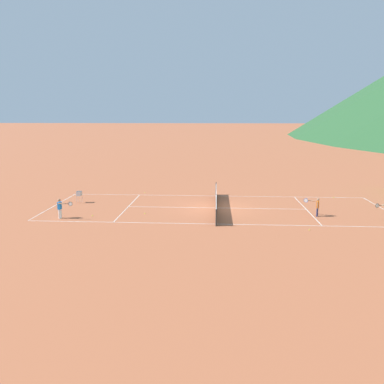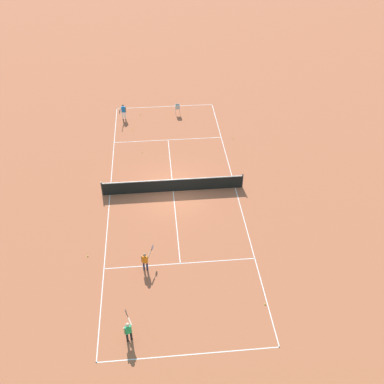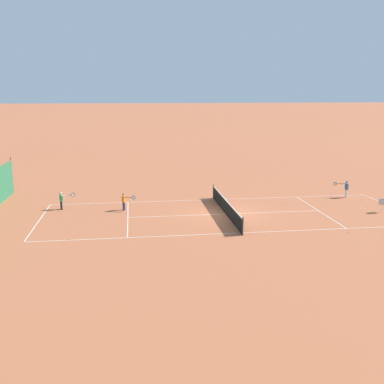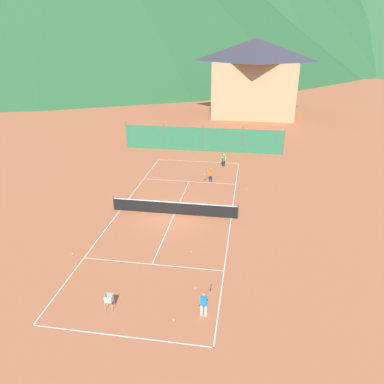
% 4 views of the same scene
% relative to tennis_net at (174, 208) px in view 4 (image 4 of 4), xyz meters
% --- Properties ---
extents(ground_plane, '(600.00, 600.00, 0.00)m').
position_rel_tennis_net_xyz_m(ground_plane, '(0.00, 0.00, -0.50)').
color(ground_plane, '#B7603D').
extents(court_line_markings, '(8.25, 23.85, 0.01)m').
position_rel_tennis_net_xyz_m(court_line_markings, '(0.00, 0.00, -0.50)').
color(court_line_markings, white).
rests_on(court_line_markings, ground).
extents(tennis_net, '(9.18, 0.08, 1.06)m').
position_rel_tennis_net_xyz_m(tennis_net, '(0.00, 0.00, 0.00)').
color(tennis_net, '#2D2D2D').
rests_on(tennis_net, ground).
extents(windscreen_fence_far, '(17.28, 0.08, 2.90)m').
position_rel_tennis_net_xyz_m(windscreen_fence_far, '(-0.00, 15.50, 0.81)').
color(windscreen_fence_far, '#2D754C').
rests_on(windscreen_fence_far, ground).
extents(player_far_service, '(0.68, 0.94, 1.21)m').
position_rel_tennis_net_xyz_m(player_far_service, '(1.84, 6.62, 0.21)').
color(player_far_service, '#23284C').
rests_on(player_far_service, ground).
extents(player_near_baseline, '(0.48, 1.06, 1.31)m').
position_rel_tennis_net_xyz_m(player_near_baseline, '(3.44, -10.02, 0.26)').
color(player_near_baseline, white).
rests_on(player_near_baseline, ground).
extents(player_far_baseline, '(0.40, 1.07, 1.24)m').
position_rel_tennis_net_xyz_m(player_far_baseline, '(2.66, 10.85, 0.23)').
color(player_far_baseline, black).
rests_on(player_far_baseline, ground).
extents(tennis_ball_by_net_right, '(0.07, 0.07, 0.07)m').
position_rel_tennis_net_xyz_m(tennis_ball_by_net_right, '(2.00, -4.80, -0.47)').
color(tennis_ball_by_net_right, '#CCE033').
rests_on(tennis_ball_by_net_right, ground).
extents(tennis_ball_far_corner, '(0.07, 0.07, 0.07)m').
position_rel_tennis_net_xyz_m(tennis_ball_far_corner, '(5.04, 5.41, -0.47)').
color(tennis_ball_far_corner, '#CCE033').
rests_on(tennis_ball_far_corner, ground).
extents(tennis_ball_near_corner, '(0.07, 0.07, 0.07)m').
position_rel_tennis_net_xyz_m(tennis_ball_near_corner, '(-3.97, 9.52, -0.47)').
color(tennis_ball_near_corner, '#CCE033').
rests_on(tennis_ball_near_corner, ground).
extents(tennis_ball_alley_right, '(0.07, 0.07, 0.07)m').
position_rel_tennis_net_xyz_m(tennis_ball_alley_right, '(2.11, -10.61, -0.47)').
color(tennis_ball_alley_right, '#CCE033').
rests_on(tennis_ball_alley_right, ground).
extents(tennis_ball_service_box, '(0.07, 0.07, 0.07)m').
position_rel_tennis_net_xyz_m(tennis_ball_service_box, '(-4.96, -6.11, -0.47)').
color(tennis_ball_service_box, '#CCE033').
rests_on(tennis_ball_service_box, ground).
extents(tennis_ball_by_net_left, '(0.07, 0.07, 0.07)m').
position_rel_tennis_net_xyz_m(tennis_ball_by_net_left, '(2.76, -8.16, -0.47)').
color(tennis_ball_by_net_left, '#CCE033').
rests_on(tennis_ball_by_net_left, ground).
extents(ball_hopper, '(0.36, 0.36, 0.89)m').
position_rel_tennis_net_xyz_m(ball_hopper, '(-1.00, -10.39, 0.16)').
color(ball_hopper, '#B7B7BC').
rests_on(ball_hopper, ground).
extents(alpine_chalet, '(13.00, 10.00, 11.20)m').
position_rel_tennis_net_xyz_m(alpine_chalet, '(5.14, 35.35, 5.32)').
color(alpine_chalet, tan).
rests_on(alpine_chalet, ground).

